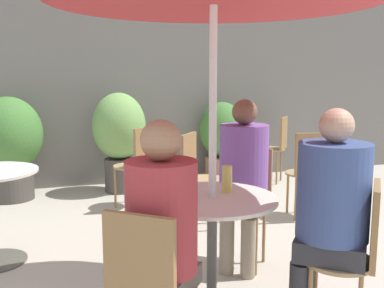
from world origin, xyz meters
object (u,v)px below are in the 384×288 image
at_px(bistro_chair_5, 197,170).
at_px(bistro_chair_6, 277,143).
at_px(seated_person_2, 243,171).
at_px(cafe_table_near, 212,229).
at_px(potted_plant_2, 222,137).
at_px(bistro_chair_3, 308,167).
at_px(bistro_chair_4, 137,159).
at_px(beer_glass_0, 189,183).
at_px(potted_plant_1, 119,133).
at_px(bistro_chair_2, 248,195).
at_px(seated_person_1, 330,206).
at_px(potted_plant_0, 9,142).
at_px(bistro_chair_1, 356,248).
at_px(beer_glass_1, 227,179).
at_px(bistro_chair_0, 149,287).
at_px(seated_person_0, 163,230).

xyz_separation_m(bistro_chair_5, bistro_chair_6, (1.51, 1.29, 0.00)).
bearing_deg(seated_person_2, cafe_table_near, -90.00).
xyz_separation_m(bistro_chair_5, potted_plant_2, (0.84, 1.55, 0.07)).
height_order(bistro_chair_3, bistro_chair_4, same).
bearing_deg(beer_glass_0, potted_plant_1, 89.68).
distance_m(cafe_table_near, bistro_chair_4, 2.24).
height_order(cafe_table_near, bistro_chair_2, bistro_chair_2).
relative_size(seated_person_1, beer_glass_0, 6.56).
bearing_deg(bistro_chair_5, potted_plant_0, 90.17).
xyz_separation_m(bistro_chair_1, beer_glass_1, (-0.49, 0.57, 0.27)).
distance_m(bistro_chair_4, beer_glass_1, 2.19).
height_order(bistro_chair_0, potted_plant_0, potted_plant_0).
distance_m(bistro_chair_6, seated_person_0, 4.07).
xyz_separation_m(potted_plant_0, potted_plant_2, (2.59, 0.13, -0.08)).
bearing_deg(potted_plant_1, seated_person_2, -77.80).
height_order(cafe_table_near, seated_person_2, seated_person_2).
bearing_deg(bistro_chair_2, bistro_chair_0, -90.00).
bearing_deg(beer_glass_1, bistro_chair_2, 54.83).
xyz_separation_m(cafe_table_near, bistro_chair_4, (-0.04, 2.24, 0.00)).
bearing_deg(seated_person_1, potted_plant_1, -130.35).
height_order(cafe_table_near, bistro_chair_5, bistro_chair_5).
height_order(bistro_chair_5, potted_plant_0, potted_plant_0).
xyz_separation_m(seated_person_2, potted_plant_0, (-1.76, 2.47, -0.07)).
height_order(bistro_chair_5, beer_glass_1, beer_glass_1).
xyz_separation_m(cafe_table_near, bistro_chair_5, (0.40, 1.55, 0.00)).
xyz_separation_m(bistro_chair_2, bistro_chair_5, (-0.10, 0.94, 0.00)).
bearing_deg(bistro_chair_6, bistro_chair_3, 24.43).
distance_m(cafe_table_near, bistro_chair_0, 0.79).
relative_size(bistro_chair_3, bistro_chair_6, 1.00).
distance_m(cafe_table_near, potted_plant_0, 3.27).
distance_m(bistro_chair_0, seated_person_0, 0.25).
xyz_separation_m(bistro_chair_1, seated_person_0, (-1.03, -0.01, 0.20)).
bearing_deg(potted_plant_2, potted_plant_0, -177.17).
xyz_separation_m(bistro_chair_1, beer_glass_0, (-0.75, 0.49, 0.28)).
height_order(bistro_chair_2, bistro_chair_4, same).
distance_m(beer_glass_0, potted_plant_0, 3.22).
relative_size(bistro_chair_1, seated_person_2, 0.70).
xyz_separation_m(bistro_chair_3, bistro_chair_5, (-1.07, 0.17, 0.00)).
height_order(bistro_chair_4, bistro_chair_5, same).
distance_m(bistro_chair_0, bistro_chair_6, 4.21).
distance_m(bistro_chair_0, bistro_chair_3, 2.80).
height_order(cafe_table_near, potted_plant_2, potted_plant_2).
bearing_deg(potted_plant_0, bistro_chair_1, -60.52).
xyz_separation_m(bistro_chair_0, seated_person_0, (0.09, 0.11, 0.20)).
bearing_deg(seated_person_2, bistro_chair_2, 90.00).
bearing_deg(bistro_chair_6, bistro_chair_2, 8.65).
distance_m(bistro_chair_0, potted_plant_0, 3.69).
distance_m(beer_glass_1, potted_plant_1, 2.92).
bearing_deg(potted_plant_2, bistro_chair_5, -118.46).
height_order(bistro_chair_6, potted_plant_0, potted_plant_0).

